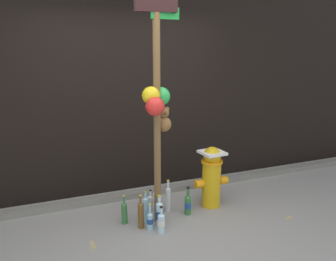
# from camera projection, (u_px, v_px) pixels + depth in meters

# --- Properties ---
(ground_plane) EXTENTS (14.00, 14.00, 0.00)m
(ground_plane) POSITION_uv_depth(u_px,v_px,m) (168.00, 247.00, 3.45)
(ground_plane) COLOR gray
(building_wall) EXTENTS (10.00, 0.20, 3.63)m
(building_wall) POSITION_uv_depth(u_px,v_px,m) (122.00, 61.00, 4.52)
(building_wall) COLOR black
(building_wall) RESTS_ON ground_plane
(curb_strip) EXTENTS (8.00, 0.12, 0.08)m
(curb_strip) POSITION_uv_depth(u_px,v_px,m) (134.00, 195.00, 4.59)
(curb_strip) COLOR slate
(curb_strip) RESTS_ON ground_plane
(memorial_post) EXTENTS (0.48, 0.45, 2.70)m
(memorial_post) POSITION_uv_depth(u_px,v_px,m) (157.00, 84.00, 3.58)
(memorial_post) COLOR brown
(memorial_post) RESTS_ON ground_plane
(fire_hydrant) EXTENTS (0.45, 0.31, 0.79)m
(fire_hydrant) POSITION_uv_depth(u_px,v_px,m) (211.00, 175.00, 4.27)
(fire_hydrant) COLOR gold
(fire_hydrant) RESTS_ON ground_plane
(bottle_0) EXTENTS (0.06, 0.06, 0.34)m
(bottle_0) POSITION_uv_depth(u_px,v_px,m) (155.00, 201.00, 4.15)
(bottle_0) COLOR silver
(bottle_0) RESTS_ON ground_plane
(bottle_1) EXTENTS (0.08, 0.08, 0.35)m
(bottle_1) POSITION_uv_depth(u_px,v_px,m) (188.00, 204.00, 4.10)
(bottle_1) COLOR #337038
(bottle_1) RESTS_ON ground_plane
(bottle_2) EXTENTS (0.07, 0.07, 0.41)m
(bottle_2) POSITION_uv_depth(u_px,v_px,m) (168.00, 198.00, 4.17)
(bottle_2) COLOR silver
(bottle_2) RESTS_ON ground_plane
(bottle_3) EXTENTS (0.06, 0.06, 0.38)m
(bottle_3) POSITION_uv_depth(u_px,v_px,m) (146.00, 209.00, 3.92)
(bottle_3) COLOR #93CCE0
(bottle_3) RESTS_ON ground_plane
(bottle_4) EXTENTS (0.07, 0.07, 0.31)m
(bottle_4) POSITION_uv_depth(u_px,v_px,m) (150.00, 220.00, 3.77)
(bottle_4) COLOR #93CCE0
(bottle_4) RESTS_ON ground_plane
(bottle_5) EXTENTS (0.07, 0.07, 0.40)m
(bottle_5) POSITION_uv_depth(u_px,v_px,m) (141.00, 214.00, 3.78)
(bottle_5) COLOR brown
(bottle_5) RESTS_ON ground_plane
(bottle_6) EXTENTS (0.08, 0.08, 0.38)m
(bottle_6) POSITION_uv_depth(u_px,v_px,m) (159.00, 213.00, 3.82)
(bottle_6) COLOR #B2DBEA
(bottle_6) RESTS_ON ground_plane
(bottle_7) EXTENTS (0.08, 0.08, 0.31)m
(bottle_7) POSITION_uv_depth(u_px,v_px,m) (161.00, 222.00, 3.69)
(bottle_7) COLOR #B2DBEA
(bottle_7) RESTS_ON ground_plane
(bottle_8) EXTENTS (0.06, 0.06, 0.36)m
(bottle_8) POSITION_uv_depth(u_px,v_px,m) (151.00, 206.00, 4.00)
(bottle_8) COLOR silver
(bottle_8) RESTS_ON ground_plane
(bottle_9) EXTENTS (0.07, 0.07, 0.35)m
(bottle_9) POSITION_uv_depth(u_px,v_px,m) (124.00, 212.00, 3.88)
(bottle_9) COLOR #337038
(bottle_9) RESTS_ON ground_plane
(litter_0) EXTENTS (0.05, 0.15, 0.01)m
(litter_0) POSITION_uv_depth(u_px,v_px,m) (93.00, 245.00, 3.49)
(litter_0) COLOR tan
(litter_0) RESTS_ON ground_plane
(litter_1) EXTENTS (0.13, 0.07, 0.01)m
(litter_1) POSITION_uv_depth(u_px,v_px,m) (289.00, 218.00, 4.04)
(litter_1) COLOR tan
(litter_1) RESTS_ON ground_plane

